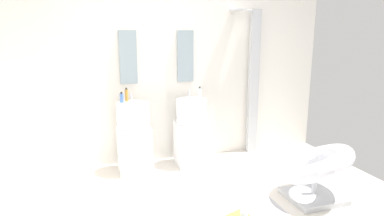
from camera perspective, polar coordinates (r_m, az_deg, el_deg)
The scene contains 10 objects.
rear_partition at distance 4.53m, azimuth -6.04°, elevation 7.09°, with size 4.80×0.10×2.60m, color silver.
pedestal_sink_left at distance 4.30m, azimuth -9.82°, elevation -4.96°, with size 0.40×0.40×0.99m.
pedestal_sink_right at distance 4.45m, azimuth -0.08°, elevation -4.16°, with size 0.40×0.40×0.99m.
vanity_mirror_left at distance 4.39m, azimuth -10.80°, elevation 8.44°, with size 0.22×0.03×0.68m, color #8C9EA8.
vanity_mirror_right at distance 4.54m, azimuth -1.14°, elevation 8.78°, with size 0.22×0.03×0.68m, color #8C9EA8.
shower_column at distance 4.90m, azimuth 10.25°, elevation 4.78°, with size 0.49×0.24×2.05m.
lounge_chair at distance 3.79m, azimuth 20.25°, elevation -9.53°, with size 1.11×1.11×0.65m.
soap_bottle_blue at distance 4.23m, azimuth -11.85°, elevation 1.69°, with size 0.05×0.05×0.13m.
soap_bottle_clear at distance 4.38m, azimuth 1.31°, elevation 2.52°, with size 0.04×0.04×0.16m.
soap_bottle_amber at distance 4.29m, azimuth -11.04°, elevation 2.15°, with size 0.04×0.04×0.17m.
Camera 1 is at (-0.89, -2.77, 1.72)m, focal length 31.43 mm.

